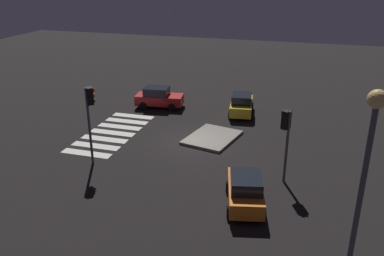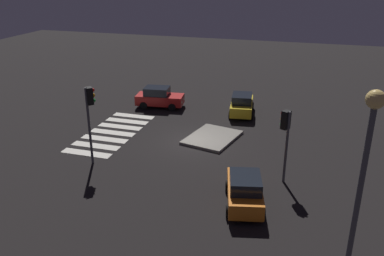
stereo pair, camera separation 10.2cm
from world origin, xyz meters
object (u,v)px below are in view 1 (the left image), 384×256
car_orange (245,190)px  traffic_island (212,137)px  car_red (159,97)px  traffic_light_north (286,129)px  street_lamp (366,166)px  traffic_light_east (90,107)px  car_yellow (241,104)px

car_orange → traffic_island: bearing=11.9°
car_red → traffic_light_north: bearing=-49.2°
traffic_island → car_orange: car_orange is taller
traffic_island → street_lamp: (12.26, 7.62, 5.01)m
traffic_light_east → traffic_light_north: (-0.95, 10.51, -0.45)m
traffic_island → car_red: 7.68m
car_yellow → street_lamp: 19.26m
car_red → traffic_light_north: traffic_light_north is taller
traffic_island → traffic_light_east: (5.37, -5.64, 3.33)m
traffic_island → car_red: (-5.11, -5.69, 0.72)m
car_red → street_lamp: 22.29m
traffic_light_east → car_orange: bearing=-56.4°
street_lamp → car_red: bearing=-142.5°
car_red → street_lamp: (17.36, 13.30, 4.29)m
car_red → traffic_light_east: traffic_light_east is taller
traffic_light_east → traffic_island: bearing=-0.7°
traffic_island → traffic_light_east: bearing=-46.4°
traffic_island → car_red: bearing=-131.9°
traffic_island → car_red: car_red is taller
traffic_light_east → traffic_light_north: 10.56m
traffic_light_east → car_yellow: bearing=13.9°
car_red → traffic_light_east: size_ratio=0.87×
car_orange → street_lamp: (4.95, 4.23, 4.31)m
traffic_light_east → traffic_light_north: size_ratio=1.15×
car_red → traffic_light_east: bearing=-96.9°
traffic_light_north → street_lamp: bearing=139.5°
traffic_island → street_lamp: bearing=31.9°
car_yellow → traffic_light_east: bearing=141.0°
traffic_light_east → street_lamp: 15.03m
street_lamp → traffic_light_east: bearing=-117.4°
traffic_light_east → street_lamp: street_lamp is taller
car_yellow → traffic_light_east: traffic_light_east is taller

